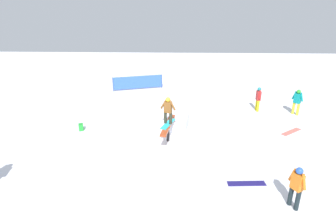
# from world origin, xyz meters

# --- Properties ---
(ground_plane) EXTENTS (60.00, 60.00, 0.00)m
(ground_plane) POSITION_xyz_m (0.00, 0.00, 0.00)
(ground_plane) COLOR white
(rail_feature) EXTENTS (2.51, 0.63, 0.88)m
(rail_feature) POSITION_xyz_m (0.00, 0.00, 0.74)
(rail_feature) COLOR black
(rail_feature) RESTS_ON ground
(snow_kicker_ramp) EXTENTS (1.99, 1.74, 0.65)m
(snow_kicker_ramp) POSITION_xyz_m (-1.63, 0.23, 0.33)
(snow_kicker_ramp) COLOR white
(snow_kicker_ramp) RESTS_ON ground
(main_rider_on_rail) EXTENTS (1.34, 0.74, 1.31)m
(main_rider_on_rail) POSITION_xyz_m (0.00, 0.00, 1.53)
(main_rider_on_rail) COLOR #26C2D4
(main_rider_on_rail) RESTS_ON rail_feature
(bystander_orange) EXTENTS (0.61, 0.36, 1.43)m
(bystander_orange) POSITION_xyz_m (4.40, 4.11, 0.80)
(bystander_orange) COLOR #1A262A
(bystander_orange) RESTS_ON ground
(bystander_teal) EXTENTS (0.60, 0.51, 1.55)m
(bystander_teal) POSITION_xyz_m (-3.82, 7.51, 0.87)
(bystander_teal) COLOR yellow
(bystander_teal) RESTS_ON ground
(bystander_red) EXTENTS (0.68, 0.23, 1.51)m
(bystander_red) POSITION_xyz_m (-4.37, 5.39, 0.85)
(bystander_red) COLOR yellow
(bystander_red) RESTS_ON ground
(loose_snowboard_coral) EXTENTS (1.06, 1.28, 0.02)m
(loose_snowboard_coral) POSITION_xyz_m (-1.27, 6.30, 0.01)
(loose_snowboard_coral) COLOR #F26C5F
(loose_snowboard_coral) RESTS_ON ground
(loose_snowboard_navy) EXTENTS (0.37, 1.37, 0.02)m
(loose_snowboard_navy) POSITION_xyz_m (3.25, 2.95, 0.01)
(loose_snowboard_navy) COLOR navy
(loose_snowboard_navy) RESTS_ON ground
(backpack_on_snow) EXTENTS (0.36, 0.31, 0.34)m
(backpack_on_snow) POSITION_xyz_m (-1.05, -4.58, 0.17)
(backpack_on_snow) COLOR green
(backpack_on_snow) RESTS_ON ground
(safety_fence) EXTENTS (1.29, 3.76, 1.10)m
(safety_fence) POSITION_xyz_m (-8.92, -2.76, 0.60)
(safety_fence) COLOR blue
(safety_fence) RESTS_ON ground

